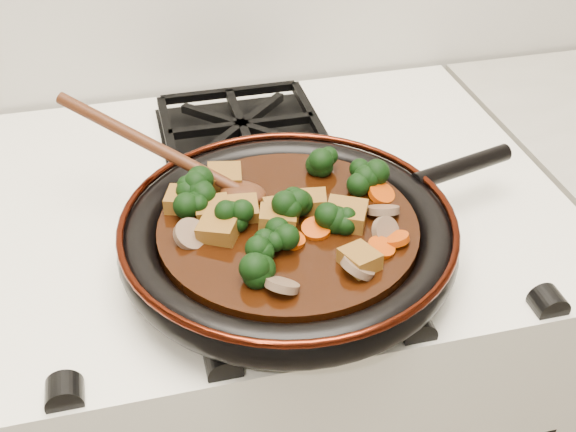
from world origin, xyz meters
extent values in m
cube|color=white|center=(0.00, 1.69, 0.45)|extent=(0.76, 0.60, 0.90)
cylinder|color=black|center=(0.00, 1.54, 0.93)|extent=(0.35, 0.35, 0.01)
torus|color=black|center=(0.00, 1.54, 0.94)|extent=(0.37, 0.37, 0.04)
torus|color=#401309|center=(0.00, 1.54, 0.96)|extent=(0.37, 0.37, 0.01)
cylinder|color=black|center=(0.23, 1.61, 0.96)|extent=(0.14, 0.06, 0.02)
cylinder|color=black|center=(0.00, 1.54, 0.95)|extent=(0.29, 0.29, 0.02)
cube|color=brown|center=(0.03, 1.57, 0.97)|extent=(0.04, 0.04, 0.02)
cube|color=brown|center=(0.06, 1.53, 0.97)|extent=(0.06, 0.06, 0.03)
cube|color=brown|center=(0.05, 1.46, 0.97)|extent=(0.04, 0.05, 0.02)
cube|color=brown|center=(-0.11, 1.61, 0.97)|extent=(0.04, 0.05, 0.02)
cube|color=brown|center=(-0.08, 1.58, 0.97)|extent=(0.04, 0.04, 0.03)
cube|color=brown|center=(-0.05, 1.57, 0.97)|extent=(0.04, 0.04, 0.02)
cube|color=brown|center=(-0.08, 1.54, 0.97)|extent=(0.06, 0.06, 0.03)
cube|color=brown|center=(-0.01, 1.54, 0.97)|extent=(0.05, 0.05, 0.03)
cube|color=brown|center=(-0.01, 1.56, 0.97)|extent=(0.03, 0.04, 0.03)
cube|color=brown|center=(-0.06, 1.64, 0.97)|extent=(0.04, 0.04, 0.03)
cylinder|color=#BB3C05|center=(-0.01, 1.51, 0.96)|extent=(0.03, 0.03, 0.02)
cylinder|color=#BB3C05|center=(0.10, 1.49, 0.96)|extent=(0.03, 0.03, 0.02)
cylinder|color=#BB3C05|center=(0.02, 1.52, 0.96)|extent=(0.03, 0.03, 0.01)
cylinder|color=#BB3C05|center=(0.08, 1.48, 0.96)|extent=(0.03, 0.03, 0.02)
cylinder|color=#BB3C05|center=(0.11, 1.57, 0.96)|extent=(0.03, 0.03, 0.02)
cylinder|color=brown|center=(0.10, 1.54, 0.97)|extent=(0.04, 0.04, 0.02)
cylinder|color=brown|center=(0.09, 1.50, 0.97)|extent=(0.04, 0.04, 0.03)
cylinder|color=brown|center=(-0.03, 1.44, 0.97)|extent=(0.05, 0.05, 0.02)
cylinder|color=brown|center=(-0.11, 1.54, 0.97)|extent=(0.05, 0.05, 0.03)
cylinder|color=brown|center=(0.05, 1.45, 0.97)|extent=(0.04, 0.04, 0.03)
ellipsoid|color=#431F0E|center=(-0.04, 1.61, 0.96)|extent=(0.07, 0.07, 0.02)
cylinder|color=#431F0E|center=(-0.14, 1.68, 1.00)|extent=(0.02, 0.02, 0.25)
camera|label=1|loc=(-0.15, 0.94, 1.44)|focal=45.00mm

